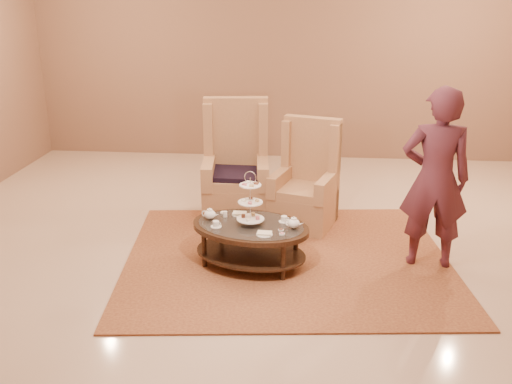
# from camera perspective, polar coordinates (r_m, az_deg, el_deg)

# --- Properties ---
(ground) EXTENTS (8.00, 8.00, 0.00)m
(ground) POSITION_cam_1_polar(r_m,az_deg,el_deg) (5.81, 1.03, -7.21)
(ground) COLOR beige
(ground) RESTS_ON ground
(ceiling) EXTENTS (8.00, 8.00, 0.02)m
(ceiling) POSITION_cam_1_polar(r_m,az_deg,el_deg) (5.81, 1.03, -7.21)
(ceiling) COLOR beige
(ceiling) RESTS_ON ground
(wall_back) EXTENTS (8.00, 0.04, 3.50)m
(wall_back) POSITION_cam_1_polar(r_m,az_deg,el_deg) (9.22, 2.91, 14.14)
(wall_back) COLOR #89614A
(wall_back) RESTS_ON ground
(rug) EXTENTS (3.53, 3.04, 0.02)m
(rug) POSITION_cam_1_polar(r_m,az_deg,el_deg) (5.90, 3.13, -6.67)
(rug) COLOR #A26739
(rug) RESTS_ON ground
(tea_table) EXTENTS (1.35, 1.09, 0.99)m
(tea_table) POSITION_cam_1_polar(r_m,az_deg,el_deg) (5.64, -0.56, -4.02)
(tea_table) COLOR black
(tea_table) RESTS_ON ground
(armchair_left) EXTENTS (0.84, 0.86, 1.42)m
(armchair_left) POSITION_cam_1_polar(r_m,az_deg,el_deg) (6.85, -2.02, 1.37)
(armchair_left) COLOR tan
(armchair_left) RESTS_ON ground
(armchair_right) EXTENTS (0.85, 0.86, 1.24)m
(armchair_right) POSITION_cam_1_polar(r_m,az_deg,el_deg) (6.66, 5.03, 0.19)
(armchair_right) COLOR tan
(armchair_right) RESTS_ON ground
(person) EXTENTS (0.69, 0.48, 1.80)m
(person) POSITION_cam_1_polar(r_m,az_deg,el_deg) (5.73, 17.48, 1.21)
(person) COLOR #51222F
(person) RESTS_ON ground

